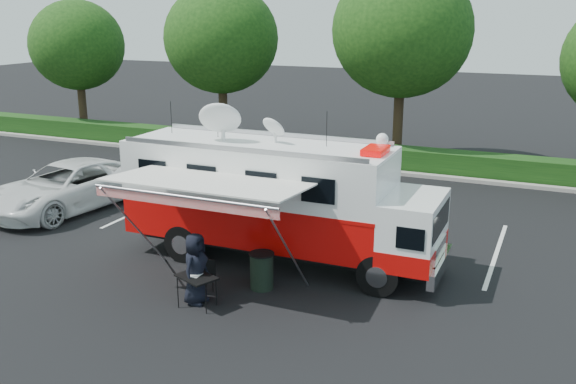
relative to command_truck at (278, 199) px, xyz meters
The scene contains 10 objects.
ground_plane 1.83m from the command_truck, ahead, with size 120.00×120.00×0.00m, color black.
back_border 13.35m from the command_truck, 84.60° to the left, with size 60.00×6.14×8.87m.
stall_lines 3.53m from the command_truck, 98.02° to the left, with size 24.12×5.50×0.01m.
command_truck is the anchor object (origin of this frame).
awning 2.81m from the command_truck, 107.40° to the right, with size 4.84×2.51×2.93m.
white_suv 9.14m from the command_truck, behind, with size 2.76×5.98×1.66m, color silver.
person 3.76m from the command_truck, 102.56° to the right, with size 0.86×0.56×1.76m, color black.
folding_table 3.61m from the command_truck, 99.77° to the right, with size 1.11×0.96×0.79m.
folding_chair 3.02m from the command_truck, 107.73° to the right, with size 0.47×0.50×0.84m.
trash_bin 2.30m from the command_truck, 78.69° to the right, with size 0.64×0.64×0.95m.
Camera 1 is at (6.87, -15.34, 6.82)m, focal length 40.00 mm.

